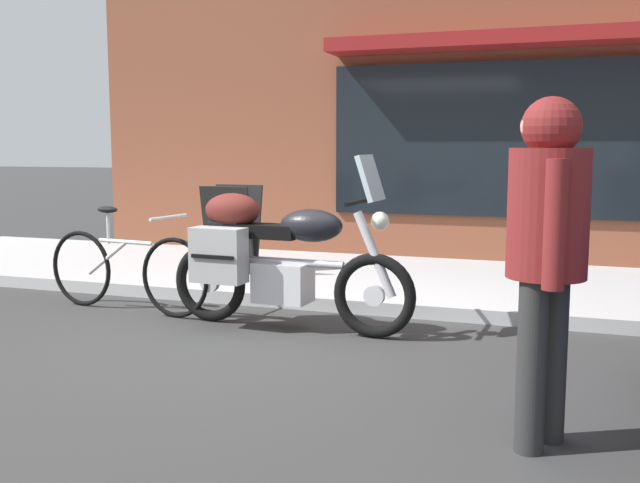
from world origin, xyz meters
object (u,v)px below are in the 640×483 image
object	(u,v)px
touring_motorcycle	(272,254)
parked_bicycle	(126,269)
sandwich_board_sign	(232,229)
pedestrian_walking	(547,231)

from	to	relation	value
touring_motorcycle	parked_bicycle	xyz separation A→B (m)	(-1.48, 0.15, -0.23)
parked_bicycle	sandwich_board_sign	distance (m)	1.58
pedestrian_walking	sandwich_board_sign	world-z (taller)	pedestrian_walking
pedestrian_walking	sandwich_board_sign	distance (m)	4.81
touring_motorcycle	sandwich_board_sign	xyz separation A→B (m)	(-1.18, 1.68, -0.02)
parked_bicycle	sandwich_board_sign	xyz separation A→B (m)	(0.30, 1.53, 0.21)
pedestrian_walking	parked_bicycle	bearing A→B (deg)	152.55
touring_motorcycle	pedestrian_walking	bearing A→B (deg)	-38.89
parked_bicycle	sandwich_board_sign	size ratio (longest dim) A/B	1.89
touring_motorcycle	pedestrian_walking	size ratio (longest dim) A/B	1.25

